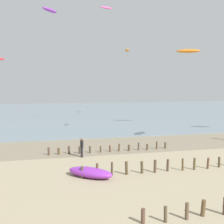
{
  "coord_description": "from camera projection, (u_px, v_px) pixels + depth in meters",
  "views": [
    {
      "loc": [
        -3.63,
        -7.28,
        6.24
      ],
      "look_at": [
        0.73,
        11.2,
        4.47
      ],
      "focal_mm": 44.25,
      "sensor_mm": 36.0,
      "label": 1
    }
  ],
  "objects": [
    {
      "name": "wet_sand_strip",
      "position": [
        84.0,
        147.0,
        28.63
      ],
      "size": [
        120.0,
        8.17,
        0.01
      ],
      "primitive_type": "cube",
      "color": "gray",
      "rests_on": "ground"
    },
    {
      "name": "sea",
      "position": [
        63.0,
        112.0,
        66.5
      ],
      "size": [
        160.0,
        70.0,
        0.1
      ],
      "primitive_type": "cube",
      "color": "gray",
      "rests_on": "ground"
    },
    {
      "name": "groyne_mid",
      "position": [
        170.0,
        165.0,
        20.28
      ],
      "size": [
        12.92,
        0.36,
        1.0
      ],
      "color": "#4A452F",
      "rests_on": "ground"
    },
    {
      "name": "groyne_far",
      "position": [
        106.0,
        149.0,
        26.31
      ],
      "size": [
        11.67,
        0.36,
        0.77
      ],
      "color": "#4E3B2C",
      "rests_on": "ground"
    },
    {
      "name": "person_mid_beach",
      "position": [
        82.0,
        147.0,
        24.32
      ],
      "size": [
        0.25,
        0.57,
        1.71
      ],
      "color": "#232328",
      "rests_on": "ground"
    },
    {
      "name": "grounded_kite",
      "position": [
        90.0,
        172.0,
        18.95
      ],
      "size": [
        3.38,
        3.06,
        0.67
      ],
      "primitive_type": "ellipsoid",
      "rotation": [
        0.0,
        0.0,
        5.6
      ],
      "color": "purple",
      "rests_on": "ground"
    },
    {
      "name": "kite_aloft_0",
      "position": [
        106.0,
        8.0,
        42.51
      ],
      "size": [
        2.16,
        1.27,
        0.59
      ],
      "primitive_type": "ellipsoid",
      "rotation": [
        -0.48,
        0.0,
        3.42
      ],
      "color": "#E54C99"
    },
    {
      "name": "kite_aloft_3",
      "position": [
        127.0,
        50.0,
        55.43
      ],
      "size": [
        1.61,
        2.88,
        0.5
      ],
      "primitive_type": "ellipsoid",
      "rotation": [
        0.07,
        0.0,
        1.3
      ],
      "color": "orange"
    },
    {
      "name": "kite_aloft_4",
      "position": [
        188.0,
        51.0,
        40.61
      ],
      "size": [
        3.65,
        2.27,
        0.58
      ],
      "primitive_type": "ellipsoid",
      "rotation": [
        -0.02,
        0.0,
        2.78
      ],
      "color": "orange"
    },
    {
      "name": "kite_aloft_6",
      "position": [
        50.0,
        10.0,
        39.06
      ],
      "size": [
        2.72,
        3.04,
        0.7
      ],
      "primitive_type": "ellipsoid",
      "rotation": [
        -0.24,
        0.0,
        4.04
      ],
      "color": "purple"
    }
  ]
}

